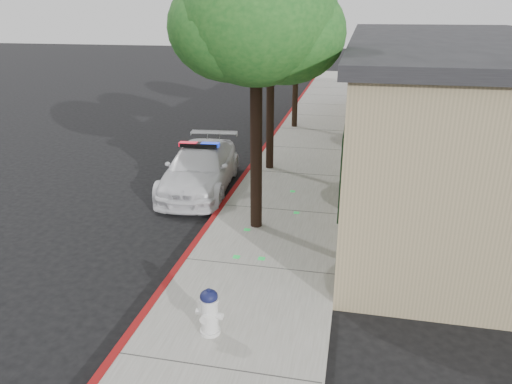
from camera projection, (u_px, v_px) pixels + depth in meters
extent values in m
plane|color=black|center=(181.00, 264.00, 10.10)|extent=(120.00, 120.00, 0.00)
cube|color=gray|center=(280.00, 212.00, 12.51)|extent=(3.20, 60.00, 0.15)
cube|color=maroon|center=(222.00, 207.00, 12.81)|extent=(0.14, 60.00, 0.16)
cube|color=tan|center=(458.00, 104.00, 16.33)|extent=(7.00, 20.00, 4.00)
cube|color=black|center=(468.00, 38.00, 15.58)|extent=(7.30, 20.30, 0.24)
cube|color=black|center=(343.00, 171.00, 9.71)|extent=(0.08, 1.48, 1.68)
cube|color=black|center=(347.00, 135.00, 12.46)|extent=(0.08, 1.48, 1.68)
cube|color=black|center=(351.00, 112.00, 15.20)|extent=(0.08, 1.48, 1.68)
cube|color=black|center=(353.00, 96.00, 17.95)|extent=(0.08, 1.48, 1.68)
cube|color=black|center=(354.00, 85.00, 20.69)|extent=(0.08, 1.48, 1.68)
cube|color=black|center=(356.00, 76.00, 23.43)|extent=(0.08, 1.48, 1.68)
cube|color=black|center=(357.00, 69.00, 26.18)|extent=(0.08, 1.48, 1.68)
imported|color=white|center=(200.00, 168.00, 14.10)|extent=(2.20, 4.61, 1.30)
cube|color=black|center=(199.00, 145.00, 13.85)|extent=(1.22, 0.38, 0.10)
cube|color=red|center=(188.00, 144.00, 13.88)|extent=(0.54, 0.28, 0.11)
cube|color=#0B25CB|center=(210.00, 145.00, 13.81)|extent=(0.54, 0.28, 0.11)
cylinder|color=silver|center=(210.00, 331.00, 7.73)|extent=(0.33, 0.33, 0.06)
cylinder|color=silver|center=(210.00, 315.00, 7.63)|extent=(0.27, 0.27, 0.54)
cylinder|color=silver|center=(209.00, 300.00, 7.53)|extent=(0.31, 0.31, 0.04)
ellipsoid|color=#10143C|center=(209.00, 296.00, 7.51)|extent=(0.28, 0.28, 0.21)
cylinder|color=#10143C|center=(209.00, 291.00, 7.47)|extent=(0.07, 0.07, 0.06)
cylinder|color=silver|center=(200.00, 312.00, 7.67)|extent=(0.13, 0.12, 0.11)
cylinder|color=silver|center=(219.00, 316.00, 7.57)|extent=(0.13, 0.12, 0.11)
cylinder|color=silver|center=(205.00, 319.00, 7.47)|extent=(0.15, 0.13, 0.14)
cylinder|color=black|center=(256.00, 149.00, 10.90)|extent=(0.27, 0.27, 3.76)
ellipsoid|color=#19521B|center=(256.00, 17.00, 9.90)|extent=(3.34, 3.34, 2.84)
ellipsoid|color=#19521B|center=(286.00, 33.00, 10.02)|extent=(2.51, 2.51, 2.13)
ellipsoid|color=#19521B|center=(231.00, 27.00, 9.92)|extent=(2.61, 2.61, 2.22)
cylinder|color=black|center=(270.00, 115.00, 15.18)|extent=(0.24, 0.24, 3.46)
ellipsoid|color=#1C4816|center=(271.00, 29.00, 14.27)|extent=(2.90, 2.90, 2.46)
ellipsoid|color=#1C4816|center=(284.00, 38.00, 14.60)|extent=(2.34, 2.34, 1.98)
ellipsoid|color=#1C4816|center=(258.00, 36.00, 14.19)|extent=(2.24, 2.24, 1.91)
cylinder|color=black|center=(295.00, 89.00, 20.75)|extent=(0.24, 0.24, 3.24)
ellipsoid|color=#375D1D|center=(297.00, 29.00, 19.88)|extent=(2.77, 2.77, 2.36)
ellipsoid|color=#375D1D|center=(309.00, 36.00, 19.97)|extent=(2.13, 2.13, 1.81)
ellipsoid|color=#375D1D|center=(288.00, 34.00, 19.80)|extent=(2.22, 2.22, 1.89)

